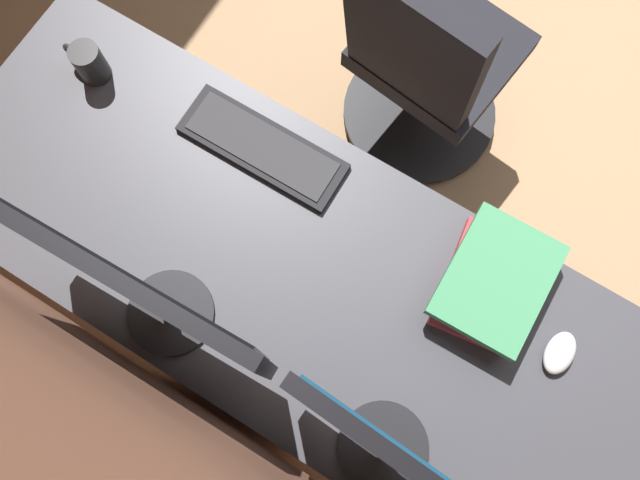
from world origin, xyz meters
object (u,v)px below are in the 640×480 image
Objects in this scene: drawer_pedestal at (301,310)px; monitor_primary at (397,456)px; book_stack_near at (491,283)px; mouse_main at (560,353)px; keyboard_main at (263,147)px; monitor_secondary at (141,293)px; coffee_mug at (89,62)px; office_chair at (426,68)px.

monitor_primary is (-0.35, 0.20, 0.64)m from drawer_pedestal.
mouse_main is at bearing 165.61° from book_stack_near.
keyboard_main is 4.05× the size of mouse_main.
monitor_primary is at bearing 150.29° from drawer_pedestal.
coffee_mug is (0.51, -0.40, -0.21)m from monitor_secondary.
monitor_secondary reaches higher than office_chair.
book_stack_near reaches higher than drawer_pedestal.
monitor_primary reaches higher than coffee_mug.
keyboard_main is at bearing 70.64° from office_chair.
book_stack_near is 0.31× the size of office_chair.
coffee_mug is at bearing 42.22° from office_chair.
mouse_main is 1.31m from coffee_mug.
monitor_secondary reaches higher than keyboard_main.
drawer_pedestal is 1.21× the size of monitor_secondary.
mouse_main is at bearing -163.10° from drawer_pedestal.
monitor_secondary is 0.69m from coffee_mug.
book_stack_near is 0.79m from office_chair.
drawer_pedestal is 1.49× the size of monitor_primary.
monitor_primary reaches higher than book_stack_near.
drawer_pedestal is 2.32× the size of book_stack_near.
coffee_mug reaches higher than book_stack_near.
office_chair is at bearing -53.27° from book_stack_near.
monitor_primary is 1.17m from coffee_mug.
mouse_main is 0.11× the size of office_chair.
monitor_secondary reaches higher than monitor_primary.
monitor_primary reaches higher than office_chair.
office_chair is at bearing -137.78° from coffee_mug.
keyboard_main is at bearing -84.89° from monitor_secondary.
book_stack_near reaches higher than mouse_main.
drawer_pedestal is 0.73m from mouse_main.
office_chair reaches higher than book_stack_near.
monitor_primary is 4.50× the size of mouse_main.
coffee_mug is (0.73, -0.20, 0.44)m from drawer_pedestal.
coffee_mug is (1.10, 0.03, 0.01)m from book_stack_near.
keyboard_main is 0.48m from coffee_mug.
drawer_pedestal is at bearing 31.55° from book_stack_near.
monitor_secondary is 0.59× the size of office_chair.
coffee_mug is at bearing 5.70° from keyboard_main.
book_stack_near is (-0.03, -0.43, -0.21)m from monitor_primary.
office_chair reaches higher than drawer_pedestal.
book_stack_near is 1.10m from coffee_mug.
monitor_secondary is 1.16m from office_chair.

